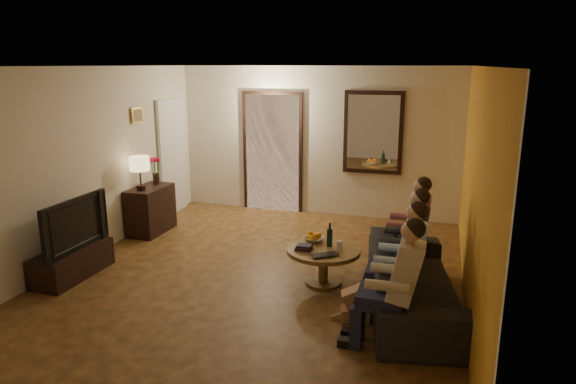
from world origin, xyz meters
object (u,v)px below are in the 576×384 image
(dog, at_px, (365,296))
(person_c, at_px, (407,247))
(person_d, at_px, (411,231))
(tv, at_px, (68,224))
(person_b, at_px, (403,267))
(table_lamp, at_px, (140,173))
(sofa, at_px, (413,280))
(person_a, at_px, (398,290))
(wine_bottle, at_px, (330,234))
(dresser, at_px, (151,210))
(tv_stand, at_px, (72,263))
(coffee_table, at_px, (323,266))
(laptop, at_px, (327,257))
(bowl, at_px, (314,239))

(dog, bearing_deg, person_c, 50.69)
(person_c, height_order, person_d, same)
(tv, xyz_separation_m, person_b, (4.08, 0.03, -0.10))
(table_lamp, distance_m, person_b, 4.40)
(sofa, height_order, person_c, person_c)
(person_a, bearing_deg, person_b, 90.00)
(person_d, xyz_separation_m, dog, (-0.36, -1.33, -0.32))
(person_a, xyz_separation_m, wine_bottle, (-0.94, 1.37, 0.01))
(tv, relative_size, sofa, 0.50)
(dresser, distance_m, person_d, 4.13)
(tv_stand, distance_m, dog, 3.72)
(person_b, bearing_deg, sofa, 71.57)
(coffee_table, bearing_deg, person_a, -52.14)
(table_lamp, distance_m, tv_stand, 1.84)
(person_d, xyz_separation_m, wine_bottle, (-0.94, -0.43, 0.01))
(table_lamp, height_order, tv, table_lamp)
(sofa, distance_m, laptop, 1.00)
(dresser, height_order, coffee_table, dresser)
(dresser, distance_m, bowl, 3.06)
(wine_bottle, xyz_separation_m, laptop, (0.05, -0.38, -0.14))
(person_c, xyz_separation_m, dog, (-0.36, -0.73, -0.32))
(dresser, distance_m, sofa, 4.45)
(dresser, distance_m, laptop, 3.50)
(tv_stand, xyz_separation_m, sofa, (4.18, 0.33, 0.15))
(wine_bottle, bearing_deg, dresser, 161.48)
(dresser, height_order, person_c, person_c)
(tv, xyz_separation_m, laptop, (3.19, 0.43, -0.24))
(laptop, bearing_deg, tv, 151.14)
(tv, xyz_separation_m, wine_bottle, (3.14, 0.81, -0.09))
(person_b, distance_m, wine_bottle, 1.22)
(bowl, distance_m, wine_bottle, 0.29)
(table_lamp, relative_size, coffee_table, 0.60)
(tv_stand, xyz_separation_m, dog, (3.72, -0.09, 0.10))
(tv, height_order, dog, tv)
(tv, bearing_deg, dog, -91.45)
(tv, relative_size, person_d, 0.95)
(wine_bottle, distance_m, laptop, 0.41)
(dresser, height_order, wine_bottle, wine_bottle)
(person_d, xyz_separation_m, coffee_table, (-0.99, -0.53, -0.38))
(dresser, relative_size, person_a, 0.69)
(sofa, distance_m, person_b, 0.41)
(bowl, bearing_deg, coffee_table, -50.71)
(laptop, bearing_deg, table_lamp, 122.70)
(tv_stand, height_order, tv, tv)
(coffee_table, bearing_deg, sofa, -18.91)
(tv_stand, bearing_deg, person_d, 16.83)
(tv, height_order, person_c, person_c)
(dresser, distance_m, person_c, 4.27)
(tv, bearing_deg, person_d, -73.17)
(person_d, distance_m, wine_bottle, 1.03)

